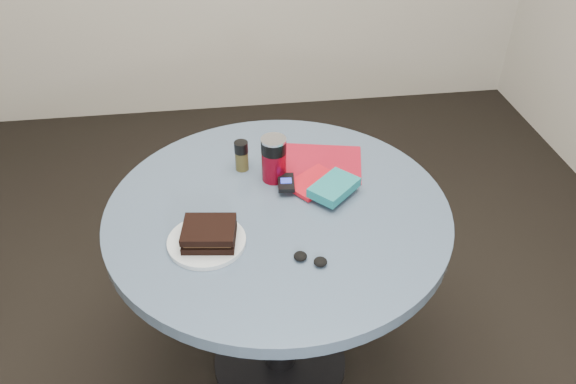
{
  "coord_description": "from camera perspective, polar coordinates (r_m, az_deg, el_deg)",
  "views": [
    {
      "loc": [
        -0.14,
        -1.26,
        1.77
      ],
      "look_at": [
        0.03,
        0.0,
        0.8
      ],
      "focal_mm": 35.0,
      "sensor_mm": 36.0,
      "label": 1
    }
  ],
  "objects": [
    {
      "name": "mp3_player",
      "position": [
        1.68,
        -0.19,
        0.96
      ],
      "size": [
        0.06,
        0.09,
        0.02
      ],
      "color": "black",
      "rests_on": "red_book"
    },
    {
      "name": "table",
      "position": [
        1.74,
        -0.99,
        -5.69
      ],
      "size": [
        1.0,
        1.0,
        0.75
      ],
      "color": "black",
      "rests_on": "ground"
    },
    {
      "name": "pepper_grinder",
      "position": [
        1.76,
        -4.74,
        3.71
      ],
      "size": [
        0.04,
        0.04,
        0.1
      ],
      "color": "#3E391A",
      "rests_on": "table"
    },
    {
      "name": "sandwich",
      "position": [
        1.5,
        -8.01,
        -4.2
      ],
      "size": [
        0.15,
        0.13,
        0.05
      ],
      "color": "black",
      "rests_on": "plate"
    },
    {
      "name": "red_book",
      "position": [
        1.71,
        2.62,
        0.99
      ],
      "size": [
        0.19,
        0.18,
        0.01
      ],
      "primitive_type": "cube",
      "rotation": [
        0.0,
        0.0,
        0.65
      ],
      "color": "#AA0D1A",
      "rests_on": "magazine"
    },
    {
      "name": "ground",
      "position": [
        2.18,
        -0.82,
        -17.05
      ],
      "size": [
        4.0,
        4.0,
        0.0
      ],
      "primitive_type": "plane",
      "color": "black",
      "rests_on": "ground"
    },
    {
      "name": "soda_can",
      "position": [
        1.7,
        -1.45,
        3.37
      ],
      "size": [
        0.08,
        0.08,
        0.14
      ],
      "color": "maroon",
      "rests_on": "table"
    },
    {
      "name": "plate",
      "position": [
        1.52,
        -8.26,
        -5.0
      ],
      "size": [
        0.24,
        0.24,
        0.01
      ],
      "primitive_type": "cylinder",
      "rotation": [
        0.0,
        0.0,
        -0.18
      ],
      "color": "silver",
      "rests_on": "table"
    },
    {
      "name": "novel",
      "position": [
        1.65,
        4.7,
        0.47
      ],
      "size": [
        0.17,
        0.17,
        0.03
      ],
      "primitive_type": "cube",
      "rotation": [
        0.0,
        0.0,
        0.76
      ],
      "color": "#17666D",
      "rests_on": "red_book"
    },
    {
      "name": "headphones",
      "position": [
        1.45,
        2.28,
        -6.82
      ],
      "size": [
        0.1,
        0.08,
        0.02
      ],
      "color": "black",
      "rests_on": "table"
    },
    {
      "name": "magazine",
      "position": [
        1.81,
        2.94,
        2.97
      ],
      "size": [
        0.32,
        0.27,
        0.01
      ],
      "primitive_type": "cube",
      "rotation": [
        0.0,
        0.0,
        -0.22
      ],
      "color": "maroon",
      "rests_on": "table"
    }
  ]
}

